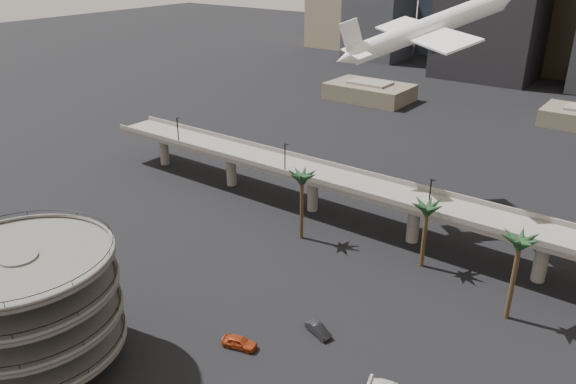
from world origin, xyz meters
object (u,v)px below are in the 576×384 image
Objects in this scene: overpass at (361,190)px; car_a at (239,342)px; parking_ramp at (28,302)px; airborne_jet at (427,29)px; car_b at (318,330)px.

car_a is (5.12, -41.13, -6.52)m from overpass.
parking_ramp reaches higher than overpass.
airborne_jet is 64.06m from car_a.
parking_ramp is at bearing 118.82° from car_a.
car_a reaches higher than car_b.
car_a is 11.12m from car_b.
overpass is at bearing 77.57° from parking_ramp.
overpass is at bearing -159.06° from airborne_jet.
parking_ramp is 5.07× the size of car_b.
overpass is 31.40m from airborne_jet.
overpass reaches higher than car_a.
overpass is 26.90× the size of car_a.
car_a is (18.12, 17.86, -9.01)m from parking_ramp.
car_b is at bearing -69.60° from overpass.
parking_ramp is 0.17× the size of overpass.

